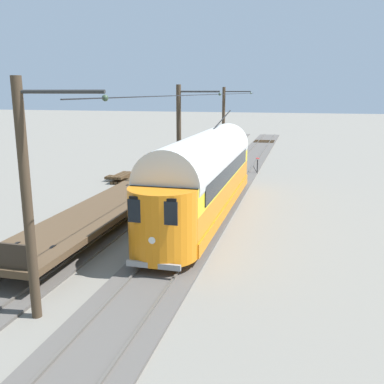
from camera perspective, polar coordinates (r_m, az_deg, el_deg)
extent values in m
plane|color=gray|center=(26.41, -1.08, -0.65)|extent=(220.00, 220.00, 0.00)
cube|color=#56514C|center=(25.93, 3.52, -0.82)|extent=(2.80, 80.00, 0.10)
cube|color=#59544C|center=(26.04, 1.98, -0.54)|extent=(0.07, 80.00, 0.08)
cube|color=#59544C|center=(25.79, 5.09, -0.72)|extent=(0.07, 80.00, 0.08)
cube|color=#47331E|center=(57.26, 9.62, 6.74)|extent=(2.50, 0.24, 0.08)
cube|color=#47331E|center=(56.61, 9.56, 6.67)|extent=(2.50, 0.24, 0.08)
cube|color=#47331E|center=(55.97, 9.51, 6.60)|extent=(2.50, 0.24, 0.08)
cube|color=#47331E|center=(55.32, 9.45, 6.53)|extent=(2.50, 0.24, 0.08)
cube|color=#47331E|center=(54.68, 9.39, 6.46)|extent=(2.50, 0.24, 0.08)
cube|color=#56514C|center=(27.04, -5.49, -0.28)|extent=(2.80, 80.00, 0.10)
cube|color=#59544C|center=(27.26, -6.92, -0.01)|extent=(0.07, 80.00, 0.08)
cube|color=#59544C|center=(26.79, -4.05, -0.18)|extent=(0.07, 80.00, 0.08)
cube|color=#47331E|center=(57.77, 5.32, 6.92)|extent=(2.50, 0.24, 0.08)
cube|color=#47331E|center=(57.13, 5.22, 6.86)|extent=(2.50, 0.24, 0.08)
cube|color=#47331E|center=(56.49, 5.11, 6.79)|extent=(2.50, 0.24, 0.08)
cube|color=#47331E|center=(55.85, 5.00, 6.72)|extent=(2.50, 0.24, 0.08)
cube|color=#47331E|center=(55.22, 4.89, 6.65)|extent=(2.50, 0.24, 0.08)
cube|color=orange|center=(22.17, 1.70, -1.47)|extent=(2.65, 13.67, 0.55)
cube|color=orange|center=(21.99, 1.71, 0.42)|extent=(2.55, 13.67, 0.95)
cube|color=yellow|center=(21.79, 1.73, 2.99)|extent=(2.55, 13.67, 1.05)
cylinder|color=silver|center=(21.71, 1.74, 4.35)|extent=(2.65, 13.40, 2.65)
cylinder|color=orange|center=(15.59, -3.76, -4.00)|extent=(2.55, 2.55, 2.55)
cylinder|color=orange|center=(28.49, 4.71, 3.82)|extent=(2.55, 2.55, 2.55)
cube|color=black|center=(14.29, -5.22, -1.41)|extent=(1.63, 0.08, 0.36)
cube|color=black|center=(14.33, -5.25, -2.65)|extent=(1.73, 0.06, 0.80)
cube|color=black|center=(22.11, -1.55, 3.13)|extent=(0.04, 11.48, 0.80)
cube|color=black|center=(21.55, 5.10, 2.83)|extent=(0.04, 11.48, 0.80)
cylinder|color=silver|center=(14.54, -5.29, -6.35)|extent=(0.24, 0.06, 0.24)
cube|color=gray|center=(14.93, -5.13, -9.62)|extent=(1.94, 0.12, 0.20)
cylinder|color=black|center=(26.15, 4.07, 9.59)|extent=(0.07, 5.39, 0.84)
cylinder|color=black|center=(18.34, -3.51, -5.11)|extent=(0.10, 0.76, 0.76)
cylinder|color=black|center=(17.97, 0.87, -5.47)|extent=(0.10, 0.76, 0.76)
cylinder|color=black|center=(26.51, 2.26, 0.63)|extent=(0.10, 0.76, 0.76)
cylinder|color=black|center=(26.25, 5.32, 0.46)|extent=(0.10, 0.76, 0.76)
cube|color=brown|center=(20.61, -12.10, -2.46)|extent=(2.80, 14.56, 0.25)
cylinder|color=black|center=(16.92, -21.96, -7.52)|extent=(0.10, 0.84, 0.84)
cylinder|color=black|center=(16.14, -17.79, -8.17)|extent=(0.10, 0.84, 0.84)
cylinder|color=black|center=(25.45, -8.48, 0.06)|extent=(0.10, 0.84, 0.84)
cylinder|color=black|center=(24.94, -5.43, -0.12)|extent=(0.10, 0.84, 0.84)
cylinder|color=#423323|center=(40.19, 4.17, 8.89)|extent=(0.28, 0.28, 6.69)
cylinder|color=#2D2D2D|center=(39.89, 6.00, 13.05)|extent=(2.42, 0.10, 0.10)
sphere|color=#334733|center=(39.73, 7.76, 12.79)|extent=(0.16, 0.16, 0.16)
cylinder|color=#423323|center=(25.80, -1.74, 6.56)|extent=(0.28, 0.28, 6.69)
cylinder|color=#2D2D2D|center=(25.32, 0.92, 13.12)|extent=(2.42, 0.10, 0.10)
sphere|color=#334733|center=(25.07, 3.68, 12.75)|extent=(0.16, 0.16, 0.16)
cylinder|color=#423323|center=(12.45, -20.92, -1.45)|extent=(0.28, 0.28, 6.69)
cylinder|color=#2D2D2D|center=(11.43, -17.05, 12.55)|extent=(2.42, 0.10, 0.10)
sphere|color=#334733|center=(10.85, -11.39, 12.06)|extent=(0.16, 0.16, 0.16)
cylinder|color=black|center=(25.07, 3.68, 12.75)|extent=(0.03, 33.65, 0.03)
cylinder|color=black|center=(39.89, 6.00, 13.05)|extent=(2.42, 0.02, 0.02)
cylinder|color=black|center=(34.18, 8.62, 3.31)|extent=(0.08, 0.08, 1.10)
cylinder|color=red|center=(34.07, 8.65, 4.42)|extent=(0.30, 0.30, 0.03)
cylinder|color=#262626|center=(34.23, 8.30, 3.00)|extent=(0.33, 0.04, 0.54)
cube|color=#47331E|center=(31.21, -8.67, 1.52)|extent=(0.24, 2.40, 0.18)
cube|color=#47331E|center=(31.32, -9.17, 1.54)|extent=(0.24, 2.40, 0.18)
cube|color=#47331E|center=(31.44, -9.68, 1.57)|extent=(0.24, 2.40, 0.18)
cube|color=#47331E|center=(31.56, -8.97, 1.97)|extent=(2.40, 0.24, 0.18)
cube|color=#47331E|center=(31.29, -9.19, 1.86)|extent=(2.40, 0.24, 0.18)
cube|color=#47331E|center=(31.02, -9.40, 1.76)|extent=(2.40, 0.24, 0.18)
cube|color=#47331E|center=(31.14, -8.69, 2.16)|extent=(0.24, 2.40, 0.18)
cube|color=#47331E|center=(31.25, -9.20, 2.19)|extent=(0.24, 2.40, 0.18)
cube|color=#47331E|center=(31.37, -9.70, 2.21)|extent=(0.24, 2.40, 0.18)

